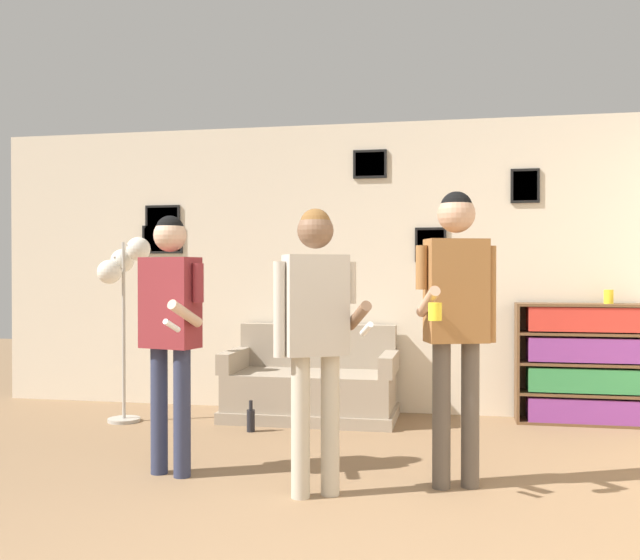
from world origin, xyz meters
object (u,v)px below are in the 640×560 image
(person_player_foreground_left, at_px, (170,316))
(person_watcher_holding_cup, at_px, (456,303))
(couch, at_px, (312,387))
(bookshelf, at_px, (581,364))
(person_player_foreground_center, at_px, (315,320))
(bottle_on_floor, at_px, (251,419))
(drinking_cup, at_px, (609,297))
(floor_lamp, at_px, (124,276))

(person_player_foreground_left, bearing_deg, person_watcher_holding_cup, 2.50)
(couch, bearing_deg, bookshelf, 5.00)
(person_player_foreground_center, relative_size, bottle_on_floor, 6.53)
(person_player_foreground_left, relative_size, drinking_cup, 13.96)
(bottle_on_floor, bearing_deg, couch, 58.89)
(couch, height_order, person_watcher_holding_cup, person_watcher_holding_cup)
(bottle_on_floor, xyz_separation_m, drinking_cup, (2.93, 0.83, 1.00))
(bookshelf, bearing_deg, person_watcher_holding_cup, -117.22)
(couch, distance_m, person_watcher_holding_cup, 2.40)
(bookshelf, bearing_deg, couch, -175.00)
(person_player_foreground_left, distance_m, bottle_on_floor, 1.60)
(floor_lamp, relative_size, person_watcher_holding_cup, 0.90)
(floor_lamp, relative_size, person_player_foreground_center, 0.96)
(person_player_foreground_center, bearing_deg, bookshelf, 51.95)
(bookshelf, distance_m, floor_lamp, 4.04)
(floor_lamp, relative_size, drinking_cup, 13.47)
(bottle_on_floor, bearing_deg, bookshelf, 17.08)
(person_player_foreground_center, xyz_separation_m, person_watcher_holding_cup, (0.80, 0.32, 0.09))
(couch, bearing_deg, floor_lamp, -163.71)
(bookshelf, relative_size, person_watcher_holding_cup, 0.61)
(floor_lamp, height_order, drinking_cup, floor_lamp)
(person_player_foreground_left, distance_m, person_watcher_holding_cup, 1.81)
(bookshelf, xyz_separation_m, person_watcher_holding_cup, (-1.06, -2.05, 0.60))
(couch, relative_size, person_watcher_holding_cup, 0.85)
(bookshelf, relative_size, bottle_on_floor, 4.28)
(couch, distance_m, drinking_cup, 2.68)
(person_player_foreground_center, height_order, bottle_on_floor, person_player_foreground_center)
(drinking_cup, bearing_deg, floor_lamp, -170.85)
(person_player_foreground_center, distance_m, person_watcher_holding_cup, 0.87)
(floor_lamp, height_order, person_player_foreground_center, person_player_foreground_center)
(floor_lamp, bearing_deg, drinking_cup, 9.15)
(person_player_foreground_left, relative_size, person_watcher_holding_cup, 0.93)
(floor_lamp, bearing_deg, person_player_foreground_center, -39.82)
(floor_lamp, bearing_deg, bookshelf, 9.66)
(bookshelf, height_order, person_watcher_holding_cup, person_watcher_holding_cup)
(bookshelf, xyz_separation_m, person_player_foreground_left, (-2.86, -2.13, 0.51))
(bookshelf, xyz_separation_m, drinking_cup, (0.22, -0.00, 0.58))
(couch, height_order, person_player_foreground_center, person_player_foreground_center)
(couch, xyz_separation_m, person_player_foreground_left, (-0.53, -1.93, 0.75))
(couch, xyz_separation_m, bookshelf, (2.33, 0.20, 0.24))
(bookshelf, distance_m, bottle_on_floor, 2.87)
(person_watcher_holding_cup, height_order, bottle_on_floor, person_watcher_holding_cup)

